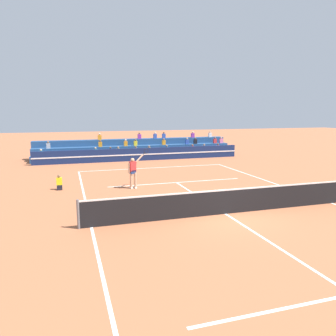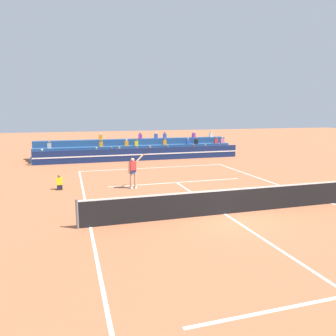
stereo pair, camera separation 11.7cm
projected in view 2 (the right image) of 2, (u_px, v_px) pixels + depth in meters
The scene contains 8 objects.
ground_plane at pixel (225, 214), 13.70m from camera, with size 120.00×120.00×0.00m, color #AD603D.
court_lines at pixel (225, 214), 13.70m from camera, with size 11.10×23.90×0.01m.
tennis_net at pixel (225, 201), 13.61m from camera, with size 12.00×0.10×1.10m.
sponsor_banner_wall at pixel (143, 154), 28.58m from camera, with size 18.00×0.26×1.10m.
bleacher_stand at pixel (137, 150), 30.96m from camera, with size 18.41×2.85×2.28m.
ball_kid_courtside at pixel (60, 184), 17.95m from camera, with size 0.30×0.36×0.84m.
tennis_player at pixel (133, 171), 18.15m from camera, with size 1.33×0.52×2.24m.
tennis_ball at pixel (149, 202), 15.33m from camera, with size 0.07×0.07×0.07m, color #C6DB33.
Camera 2 is at (-6.10, -11.91, 4.24)m, focal length 35.00 mm.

